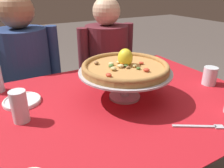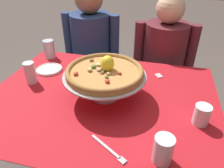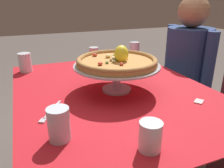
% 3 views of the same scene
% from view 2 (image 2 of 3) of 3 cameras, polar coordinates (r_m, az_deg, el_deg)
% --- Properties ---
extents(dining_table, '(1.26, 0.99, 0.72)m').
position_cam_2_polar(dining_table, '(1.23, -2.93, -7.05)').
color(dining_table, brown).
rests_on(dining_table, ground).
extents(pizza_stand, '(0.44, 0.44, 0.14)m').
position_cam_2_polar(pizza_stand, '(1.12, -1.99, 1.34)').
color(pizza_stand, '#B7B7C1').
rests_on(pizza_stand, dining_table).
extents(pizza, '(0.40, 0.40, 0.10)m').
position_cam_2_polar(pizza, '(1.09, -2.01, 3.51)').
color(pizza, '#BC8447').
rests_on(pizza, pizza_stand).
extents(water_glass_back_left, '(0.08, 0.08, 0.13)m').
position_cam_2_polar(water_glass_back_left, '(1.66, -16.50, 8.75)').
color(water_glass_back_left, silver).
rests_on(water_glass_back_left, dining_table).
extents(water_glass_side_left, '(0.06, 0.06, 0.13)m').
position_cam_2_polar(water_glass_side_left, '(1.36, -21.10, 2.57)').
color(water_glass_side_left, white).
rests_on(water_glass_side_left, dining_table).
extents(water_glass_side_right, '(0.07, 0.07, 0.10)m').
position_cam_2_polar(water_glass_side_right, '(1.07, 22.96, -7.96)').
color(water_glass_side_right, white).
rests_on(water_glass_side_right, dining_table).
extents(water_glass_front_right, '(0.08, 0.08, 0.12)m').
position_cam_2_polar(water_glass_front_right, '(0.85, 13.57, -17.07)').
color(water_glass_front_right, silver).
rests_on(water_glass_front_right, dining_table).
extents(side_plate, '(0.17, 0.17, 0.02)m').
position_cam_2_polar(side_plate, '(1.49, -16.55, 3.84)').
color(side_plate, white).
rests_on(side_plate, dining_table).
extents(dinner_fork, '(0.18, 0.12, 0.01)m').
position_cam_2_polar(dinner_fork, '(0.90, -0.60, -17.39)').
color(dinner_fork, '#B7B7C1').
rests_on(dinner_fork, dining_table).
extents(sugar_packet, '(0.06, 0.06, 0.00)m').
position_cam_2_polar(sugar_packet, '(1.40, 12.49, 2.23)').
color(sugar_packet, beige).
rests_on(sugar_packet, dining_table).
extents(diner_left, '(0.50, 0.35, 1.19)m').
position_cam_2_polar(diner_left, '(1.95, -5.41, 7.23)').
color(diner_left, '#1E3833').
rests_on(diner_left, ground).
extents(diner_right, '(0.49, 0.35, 1.15)m').
position_cam_2_polar(diner_right, '(1.85, 13.28, 4.12)').
color(diner_right, maroon).
rests_on(diner_right, ground).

